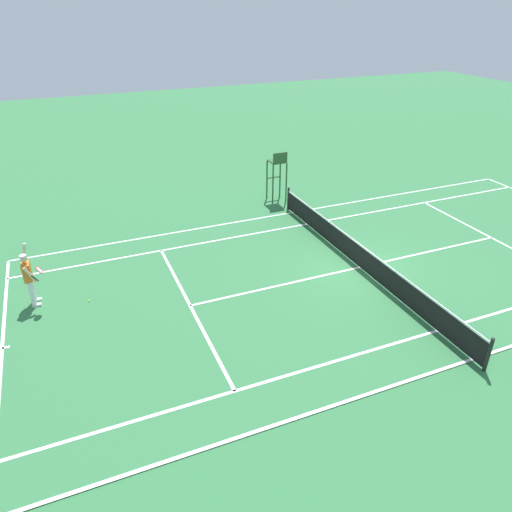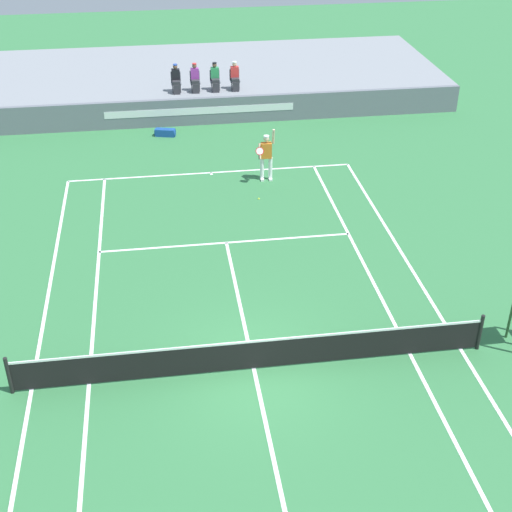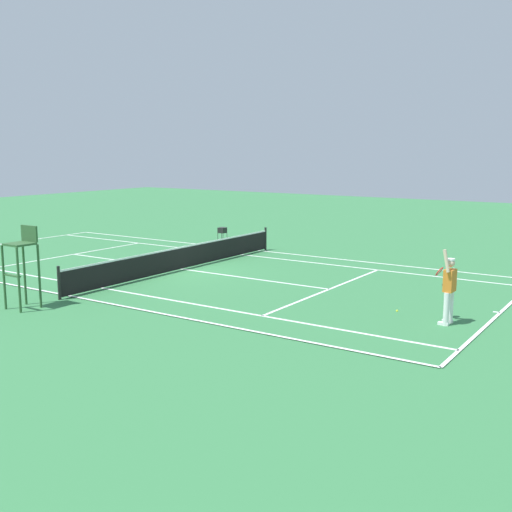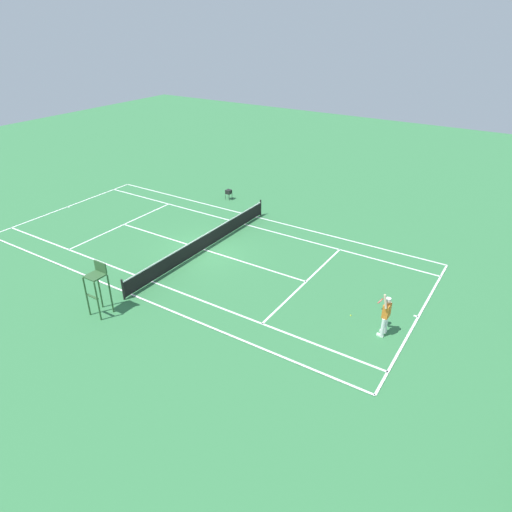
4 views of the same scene
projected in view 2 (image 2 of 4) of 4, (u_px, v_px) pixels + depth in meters
name	position (u px, v px, depth m)	size (l,w,h in m)	color
ground_plane	(254.00, 370.00, 18.43)	(80.00, 80.00, 0.00)	#337542
court	(254.00, 369.00, 18.42)	(11.08, 23.88, 0.03)	#337542
net	(254.00, 353.00, 18.16)	(11.98, 0.10, 1.07)	black
barrier_wall	(200.00, 111.00, 32.64)	(24.19, 0.25, 1.23)	slate
bleacher_platform	(193.00, 80.00, 36.49)	(24.19, 8.88, 1.23)	gray
spectator_seated_0	(176.00, 79.00, 32.67)	(0.44, 0.60, 1.27)	#474C56
spectator_seated_1	(195.00, 78.00, 32.78)	(0.44, 0.60, 1.27)	#474C56
spectator_seated_2	(215.00, 77.00, 32.89)	(0.44, 0.60, 1.27)	#474C56
spectator_seated_3	(235.00, 76.00, 33.00)	(0.44, 0.60, 1.27)	#474C56
tennis_player	(266.00, 156.00, 27.43)	(0.77, 0.62, 2.08)	white
tennis_ball	(259.00, 199.00, 26.51)	(0.07, 0.07, 0.07)	#D1E533
equipment_bag	(165.00, 132.00, 31.68)	(0.95, 0.54, 0.32)	#194799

